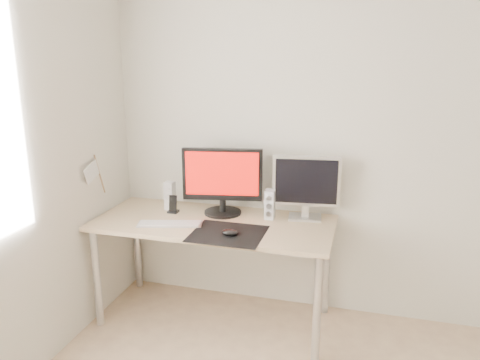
{
  "coord_description": "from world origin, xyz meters",
  "views": [
    {
      "loc": [
        0.03,
        -1.42,
        1.81
      ],
      "look_at": [
        -0.76,
        1.45,
        1.01
      ],
      "focal_mm": 35.0,
      "sensor_mm": 36.0,
      "label": 1
    }
  ],
  "objects_px": {
    "speaker_left": "(170,196)",
    "main_monitor": "(222,179)",
    "mouse": "(230,233)",
    "second_monitor": "(306,184)",
    "keyboard": "(170,224)",
    "phone_dock": "(173,207)",
    "speaker_right": "(270,204)",
    "desk": "(214,232)"
  },
  "relations": [
    {
      "from": "speaker_right",
      "to": "desk",
      "type": "bearing_deg",
      "value": -157.34
    },
    {
      "from": "speaker_right",
      "to": "keyboard",
      "type": "relative_size",
      "value": 0.46
    },
    {
      "from": "speaker_right",
      "to": "speaker_left",
      "type": "bearing_deg",
      "value": 179.47
    },
    {
      "from": "speaker_right",
      "to": "main_monitor",
      "type": "bearing_deg",
      "value": 178.47
    },
    {
      "from": "second_monitor",
      "to": "speaker_right",
      "type": "bearing_deg",
      "value": -163.19
    },
    {
      "from": "mouse",
      "to": "phone_dock",
      "type": "xyz_separation_m",
      "value": [
        -0.51,
        0.32,
        0.02
      ]
    },
    {
      "from": "mouse",
      "to": "speaker_right",
      "type": "height_order",
      "value": "speaker_right"
    },
    {
      "from": "second_monitor",
      "to": "keyboard",
      "type": "height_order",
      "value": "second_monitor"
    },
    {
      "from": "mouse",
      "to": "speaker_left",
      "type": "height_order",
      "value": "speaker_left"
    },
    {
      "from": "keyboard",
      "to": "speaker_right",
      "type": "bearing_deg",
      "value": 25.92
    },
    {
      "from": "desk",
      "to": "main_monitor",
      "type": "height_order",
      "value": "main_monitor"
    },
    {
      "from": "main_monitor",
      "to": "phone_dock",
      "type": "xyz_separation_m",
      "value": [
        -0.35,
        -0.07,
        -0.22
      ]
    },
    {
      "from": "second_monitor",
      "to": "phone_dock",
      "type": "distance_m",
      "value": 0.95
    },
    {
      "from": "mouse",
      "to": "second_monitor",
      "type": "distance_m",
      "value": 0.64
    },
    {
      "from": "desk",
      "to": "speaker_left",
      "type": "height_order",
      "value": "speaker_left"
    },
    {
      "from": "speaker_left",
      "to": "main_monitor",
      "type": "bearing_deg",
      "value": 0.31
    },
    {
      "from": "main_monitor",
      "to": "speaker_left",
      "type": "bearing_deg",
      "value": -179.69
    },
    {
      "from": "second_monitor",
      "to": "speaker_right",
      "type": "relative_size",
      "value": 2.23
    },
    {
      "from": "main_monitor",
      "to": "second_monitor",
      "type": "relative_size",
      "value": 1.22
    },
    {
      "from": "second_monitor",
      "to": "speaker_left",
      "type": "relative_size",
      "value": 2.23
    },
    {
      "from": "desk",
      "to": "second_monitor",
      "type": "height_order",
      "value": "second_monitor"
    },
    {
      "from": "speaker_right",
      "to": "phone_dock",
      "type": "bearing_deg",
      "value": -175.18
    },
    {
      "from": "mouse",
      "to": "speaker_right",
      "type": "distance_m",
      "value": 0.42
    },
    {
      "from": "speaker_left",
      "to": "phone_dock",
      "type": "xyz_separation_m",
      "value": [
        0.05,
        -0.06,
        -0.06
      ]
    },
    {
      "from": "mouse",
      "to": "second_monitor",
      "type": "xyz_separation_m",
      "value": [
        0.4,
        0.44,
        0.22
      ]
    },
    {
      "from": "speaker_right",
      "to": "phone_dock",
      "type": "relative_size",
      "value": 1.61
    },
    {
      "from": "speaker_left",
      "to": "speaker_right",
      "type": "height_order",
      "value": "same"
    },
    {
      "from": "desk",
      "to": "keyboard",
      "type": "xyz_separation_m",
      "value": [
        -0.25,
        -0.15,
        0.09
      ]
    },
    {
      "from": "speaker_left",
      "to": "speaker_right",
      "type": "bearing_deg",
      "value": -0.53
    },
    {
      "from": "desk",
      "to": "main_monitor",
      "type": "distance_m",
      "value": 0.37
    },
    {
      "from": "desk",
      "to": "speaker_right",
      "type": "distance_m",
      "value": 0.42
    },
    {
      "from": "desk",
      "to": "phone_dock",
      "type": "relative_size",
      "value": 12.69
    },
    {
      "from": "mouse",
      "to": "phone_dock",
      "type": "height_order",
      "value": "phone_dock"
    },
    {
      "from": "main_monitor",
      "to": "phone_dock",
      "type": "height_order",
      "value": "main_monitor"
    },
    {
      "from": "keyboard",
      "to": "phone_dock",
      "type": "distance_m",
      "value": 0.25
    },
    {
      "from": "main_monitor",
      "to": "keyboard",
      "type": "height_order",
      "value": "main_monitor"
    },
    {
      "from": "speaker_left",
      "to": "speaker_right",
      "type": "distance_m",
      "value": 0.73
    },
    {
      "from": "speaker_left",
      "to": "keyboard",
      "type": "distance_m",
      "value": 0.34
    },
    {
      "from": "second_monitor",
      "to": "phone_dock",
      "type": "relative_size",
      "value": 3.58
    },
    {
      "from": "desk",
      "to": "phone_dock",
      "type": "height_order",
      "value": "phone_dock"
    },
    {
      "from": "mouse",
      "to": "speaker_left",
      "type": "xyz_separation_m",
      "value": [
        -0.56,
        0.38,
        0.08
      ]
    },
    {
      "from": "speaker_left",
      "to": "desk",
      "type": "bearing_deg",
      "value": -22.02
    }
  ]
}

